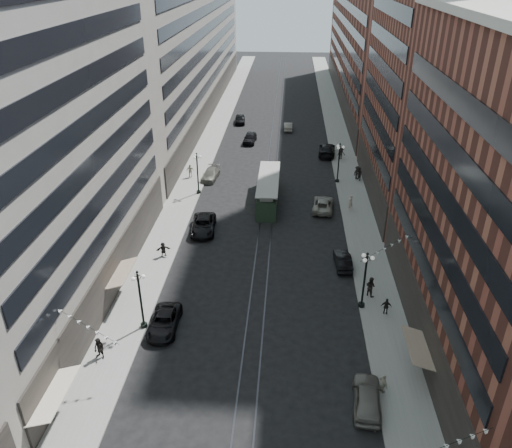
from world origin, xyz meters
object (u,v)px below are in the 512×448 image
(car_8, at_px, (210,174))
(pedestrian_5, at_px, (163,249))
(lamppost_sw_mid, at_px, (198,172))
(car_10, at_px, (343,260))
(lamppost_se_far, at_px, (365,278))
(car_7, at_px, (203,225))
(pedestrian_2, at_px, (99,349))
(lamppost_sw_far, at_px, (140,298))
(car_14, at_px, (288,126))
(pedestrian_extra_1, at_px, (386,306))
(car_2, at_px, (164,322))
(pedestrian_extra_2, at_px, (359,174))
(car_13, at_px, (250,138))
(streetcar, at_px, (268,191))
(car_12, at_px, (327,149))
(car_4, at_px, (367,397))
(pedestrian_9, at_px, (341,153))
(pedestrian_8, at_px, (350,202))
(pedestrian_6, at_px, (190,171))
(car_11, at_px, (323,204))
(pedestrian_extra_0, at_px, (357,172))
(pedestrian_7, at_px, (370,286))
(pedestrian_4, at_px, (383,384))
(car_9, at_px, (240,119))
(lamppost_se_mid, at_px, (339,162))

(car_8, distance_m, pedestrian_5, 21.08)
(lamppost_sw_mid, height_order, car_8, lamppost_sw_mid)
(car_8, xyz_separation_m, car_10, (16.52, -21.52, -0.01))
(lamppost_se_far, height_order, car_7, lamppost_se_far)
(pedestrian_5, bearing_deg, pedestrian_2, -116.43)
(lamppost_sw_far, distance_m, car_14, 56.77)
(pedestrian_extra_1, bearing_deg, car_8, -48.56)
(lamppost_se_far, xyz_separation_m, car_2, (-16.67, -3.98, -2.41))
(car_2, distance_m, pedestrian_extra_2, 38.11)
(car_14, relative_size, pedestrian_5, 2.68)
(car_7, distance_m, car_13, 31.38)
(streetcar, bearing_deg, car_8, 140.45)
(lamppost_sw_mid, distance_m, car_12, 23.96)
(car_4, bearing_deg, pedestrian_9, -86.96)
(lamppost_sw_far, distance_m, pedestrian_2, 4.96)
(streetcar, xyz_separation_m, car_10, (8.12, -14.59, -0.80))
(pedestrian_8, bearing_deg, car_12, -125.86)
(car_4, bearing_deg, pedestrian_6, -57.99)
(lamppost_se_far, bearing_deg, pedestrian_2, -159.17)
(car_11, xyz_separation_m, pedestrian_extra_0, (5.19, 9.82, 0.35))
(car_10, height_order, pedestrian_extra_1, pedestrian_extra_1)
(lamppost_sw_mid, xyz_separation_m, pedestrian_extra_1, (20.35, -23.93, -2.17))
(car_4, height_order, pedestrian_7, pedestrian_7)
(pedestrian_2, xyz_separation_m, pedestrian_8, (21.60, 27.21, 0.05))
(pedestrian_4, distance_m, car_10, 16.58)
(car_2, xyz_separation_m, pedestrian_2, (-4.05, -3.90, 0.38))
(car_2, relative_size, car_10, 1.19)
(streetcar, xyz_separation_m, pedestrian_extra_1, (11.15, -22.17, -0.57))
(car_8, bearing_deg, car_14, 70.97)
(pedestrian_extra_2, bearing_deg, car_12, 172.09)
(car_8, relative_size, car_14, 1.14)
(lamppost_sw_far, distance_m, pedestrian_6, 32.42)
(car_10, distance_m, car_13, 39.53)
(car_2, height_order, car_14, same)
(pedestrian_2, xyz_separation_m, pedestrian_extra_1, (22.67, 6.95, -0.14))
(car_4, bearing_deg, car_9, -71.51)
(car_10, bearing_deg, streetcar, -64.33)
(car_9, bearing_deg, pedestrian_2, -99.16)
(car_7, distance_m, pedestrian_9, 29.61)
(lamppost_se_mid, relative_size, pedestrian_extra_0, 2.98)
(car_10, height_order, pedestrian_6, pedestrian_6)
(pedestrian_8, xyz_separation_m, pedestrian_extra_1, (1.07, -20.26, -0.20))
(car_7, distance_m, car_9, 42.37)
(car_4, bearing_deg, pedestrian_7, -92.75)
(lamppost_se_far, relative_size, pedestrian_extra_1, 3.55)
(car_12, relative_size, pedestrian_9, 3.41)
(pedestrian_8, bearing_deg, pedestrian_4, 48.17)
(car_13, bearing_deg, pedestrian_8, -56.21)
(pedestrian_5, height_order, pedestrian_extra_0, pedestrian_extra_0)
(lamppost_se_far, bearing_deg, pedestrian_5, 159.66)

